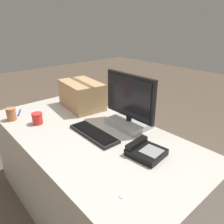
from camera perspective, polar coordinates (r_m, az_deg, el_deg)
ground_plane at (r=2.10m, az=-5.25°, el=-23.34°), size 12.00×12.00×0.00m
office_desk at (r=1.85m, az=-5.67°, el=-15.41°), size 1.80×0.90×0.74m
monitor at (r=1.68m, az=4.51°, el=1.25°), size 0.48×0.24×0.42m
keyboard at (r=1.61m, az=-4.80°, el=-5.58°), size 0.43×0.15×0.03m
desk_phone at (r=1.39m, az=8.68°, el=-10.05°), size 0.23×0.21×0.07m
paper_cup_left at (r=2.00m, az=-24.82°, el=-0.51°), size 0.08×0.08×0.11m
paper_cup_right at (r=1.85m, az=-18.92°, el=-1.60°), size 0.09×0.09×0.09m
spoon at (r=1.14m, az=3.47°, el=-19.89°), size 0.07×0.17×0.00m
cardboard_box at (r=2.09m, az=-7.91°, el=4.47°), size 0.47×0.34×0.25m
pen_marker at (r=2.14m, az=-23.04°, el=-0.12°), size 0.13×0.08×0.01m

